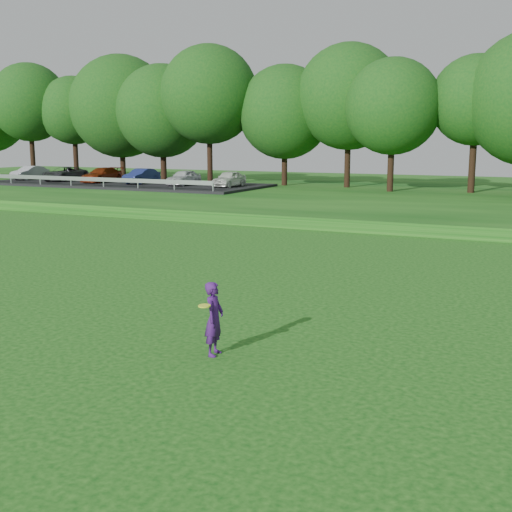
% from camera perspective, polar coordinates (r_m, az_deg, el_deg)
% --- Properties ---
extents(ground, '(140.00, 140.00, 0.00)m').
position_cam_1_polar(ground, '(13.80, -16.09, -8.26)').
color(ground, '#0D4510').
rests_on(ground, ground).
extents(berm, '(130.00, 30.00, 0.60)m').
position_cam_1_polar(berm, '(44.72, 14.31, 4.88)').
color(berm, '#0D4510').
rests_on(berm, ground).
extents(walking_path, '(130.00, 1.60, 0.04)m').
position_cam_1_polar(walking_path, '(31.25, 9.07, 2.33)').
color(walking_path, gray).
rests_on(walking_path, ground).
extents(treeline, '(104.00, 7.00, 15.00)m').
position_cam_1_polar(treeline, '(48.62, 15.72, 14.44)').
color(treeline, '#104714').
rests_on(treeline, berm).
extents(parking_lot, '(24.00, 9.00, 1.38)m').
position_cam_1_polar(parking_lot, '(54.01, -12.27, 6.66)').
color(parking_lot, black).
rests_on(parking_lot, berm).
extents(woman, '(0.45, 0.83, 1.51)m').
position_cam_1_polar(woman, '(12.95, -3.74, -5.58)').
color(woman, '#431667').
rests_on(woman, ground).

